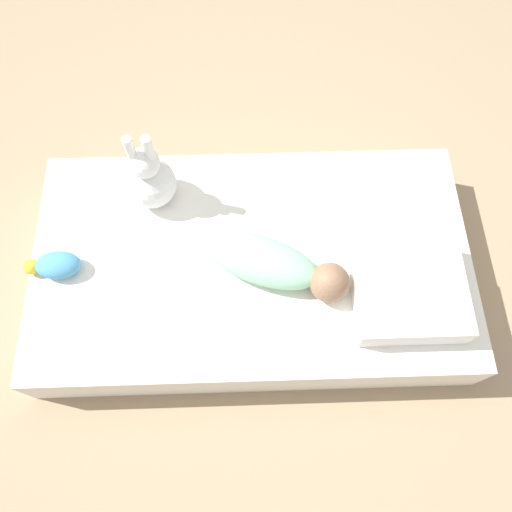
% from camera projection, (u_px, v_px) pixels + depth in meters
% --- Properties ---
extents(ground_plane, '(12.00, 12.00, 0.00)m').
position_uv_depth(ground_plane, '(252.00, 278.00, 1.97)').
color(ground_plane, '#9E8466').
extents(bed_mattress, '(1.56, 0.88, 0.21)m').
position_uv_depth(bed_mattress, '(252.00, 268.00, 1.87)').
color(bed_mattress, white).
rests_on(bed_mattress, ground_plane).
extents(swaddled_baby, '(0.52, 0.31, 0.14)m').
position_uv_depth(swaddled_baby, '(275.00, 265.00, 1.69)').
color(swaddled_baby, '#99D6B2').
rests_on(swaddled_baby, bed_mattress).
extents(pillow, '(0.36, 0.34, 0.11)m').
position_uv_depth(pillow, '(408.00, 291.00, 1.66)').
color(pillow, white).
rests_on(pillow, bed_mattress).
extents(bunny_plush, '(0.18, 0.18, 0.35)m').
position_uv_depth(bunny_plush, '(150.00, 179.00, 1.77)').
color(bunny_plush, white).
rests_on(bunny_plush, bed_mattress).
extents(turtle_plush, '(0.20, 0.10, 0.08)m').
position_uv_depth(turtle_plush, '(55.00, 265.00, 1.72)').
color(turtle_plush, '#4C99C6').
rests_on(turtle_plush, bed_mattress).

